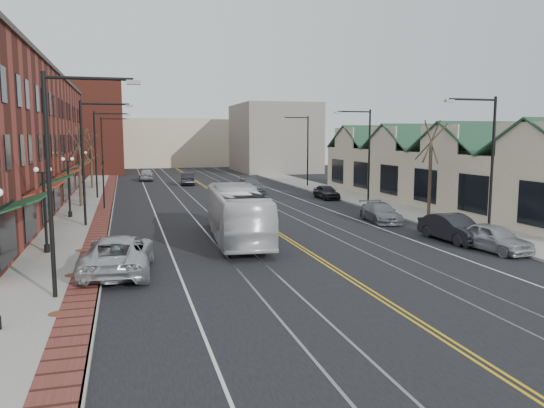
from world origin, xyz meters
TOP-DOWN VIEW (x-y plane):
  - ground at (0.00, 0.00)m, footprint 160.00×160.00m
  - sidewalk_left at (-12.00, 20.00)m, footprint 4.00×120.00m
  - sidewalk_right at (12.00, 20.00)m, footprint 4.00×120.00m
  - building_right at (18.00, 20.00)m, footprint 8.00×36.00m
  - backdrop_left at (-16.00, 70.00)m, footprint 14.00×18.00m
  - backdrop_mid at (0.00, 85.00)m, footprint 22.00×14.00m
  - backdrop_right at (15.00, 65.00)m, footprint 12.00×16.00m
  - streetlight_l_0 at (-11.05, 0.00)m, footprint 3.33×0.25m
  - streetlight_l_1 at (-11.05, 16.00)m, footprint 3.33×0.25m
  - streetlight_l_2 at (-11.05, 32.00)m, footprint 3.33×0.25m
  - streetlight_l_3 at (-11.05, 48.00)m, footprint 3.33×0.25m
  - streetlight_r_0 at (11.05, 6.00)m, footprint 3.33×0.25m
  - streetlight_r_1 at (11.05, 22.00)m, footprint 3.33×0.25m
  - streetlight_r_2 at (11.05, 38.00)m, footprint 3.33×0.25m
  - lamppost_l_1 at (-12.80, 8.00)m, footprint 0.84×0.28m
  - lamppost_l_2 at (-12.80, 20.00)m, footprint 0.84×0.28m
  - lamppost_l_3 at (-12.80, 34.00)m, footprint 0.84×0.28m
  - tree_left_near at (-12.50, 26.00)m, footprint 1.78×1.37m
  - tree_left_far at (-12.50, 42.00)m, footprint 1.66×1.28m
  - tree_right_mid at (12.50, 14.00)m, footprint 1.90×1.46m
  - manhole_near at (-11.20, -2.00)m, footprint 0.60×0.60m
  - manhole_mid at (-11.20, 3.00)m, footprint 0.60×0.60m
  - manhole_far at (-11.20, 8.00)m, footprint 0.60×0.60m
  - traffic_signal at (-10.60, 24.00)m, footprint 0.18×0.15m
  - transit_bus at (-2.85, 9.18)m, footprint 3.44×11.16m
  - parked_suv at (-9.30, 3.43)m, footprint 3.32×6.27m
  - parked_car_a at (9.30, 2.75)m, footprint 2.21×4.42m
  - parked_car_b at (8.82, 5.56)m, footprint 1.94×4.75m
  - parked_car_c at (8.00, 12.81)m, footprint 2.32×4.73m
  - parked_car_d at (9.30, 26.34)m, footprint 1.59×3.89m
  - distant_car_left at (-1.62, 44.15)m, footprint 2.06×4.65m
  - distant_car_right at (3.59, 33.29)m, footprint 2.47×5.33m
  - distant_car_far at (-6.20, 51.52)m, footprint 2.09×4.69m

SIDE VIEW (x-z plane):
  - ground at x=0.00m, z-range 0.00..0.00m
  - sidewalk_left at x=-12.00m, z-range 0.00..0.15m
  - sidewalk_right at x=12.00m, z-range 0.00..0.15m
  - manhole_near at x=-11.20m, z-range 0.15..0.17m
  - manhole_mid at x=-11.20m, z-range 0.15..0.17m
  - manhole_far at x=-11.20m, z-range 0.15..0.17m
  - parked_car_d at x=9.30m, z-range 0.00..1.32m
  - parked_car_c at x=8.00m, z-range 0.00..1.32m
  - parked_car_a at x=9.30m, z-range 0.00..1.45m
  - distant_car_left at x=-1.62m, z-range 0.00..1.48m
  - distant_car_right at x=3.59m, z-range 0.00..1.51m
  - parked_car_b at x=8.82m, z-range 0.00..1.53m
  - distant_car_far at x=-6.20m, z-range 0.00..1.57m
  - parked_suv at x=-9.30m, z-range 0.00..1.68m
  - transit_bus at x=-2.85m, z-range 0.00..3.06m
  - lamppost_l_1 at x=-12.80m, z-range 0.07..4.34m
  - lamppost_l_2 at x=-12.80m, z-range 0.07..4.34m
  - lamppost_l_3 at x=-12.80m, z-range 0.07..4.34m
  - building_right at x=18.00m, z-range 0.00..4.60m
  - traffic_signal at x=-10.60m, z-range 0.45..4.25m
  - tree_left_far at x=-12.50m, z-range 0.26..6.29m
  - tree_left_near at x=-12.50m, z-range 0.27..6.75m
  - tree_right_mid at x=12.50m, z-range 0.28..7.22m
  - backdrop_mid at x=0.00m, z-range 0.00..9.00m
  - streetlight_l_0 at x=-11.05m, z-range 1.03..9.03m
  - streetlight_l_1 at x=-11.05m, z-range 1.03..9.03m
  - streetlight_l_2 at x=-11.05m, z-range 1.03..9.03m
  - streetlight_l_3 at x=-11.05m, z-range 1.03..9.03m
  - streetlight_r_0 at x=11.05m, z-range 1.03..9.03m
  - streetlight_r_1 at x=11.05m, z-range 1.03..9.03m
  - streetlight_r_2 at x=11.05m, z-range 1.03..9.03m
  - backdrop_right at x=15.00m, z-range 0.00..11.00m
  - backdrop_left at x=-16.00m, z-range 0.00..14.00m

